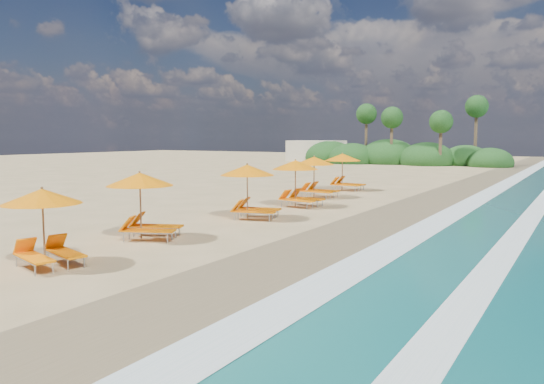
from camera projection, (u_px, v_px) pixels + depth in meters
The scene contains 11 objects.
ground at pixel (272, 223), 20.35m from camera, with size 160.00×160.00×0.00m, color tan.
wet_sand at pixel (370, 232), 18.28m from camera, with size 4.00×160.00×0.01m, color olive.
surf_foam at pixel (449, 239), 16.88m from camera, with size 4.00×160.00×0.01m.
station_1 at pixel (46, 222), 13.41m from camera, with size 2.56×2.48×2.06m.
station_2 at pixel (145, 201), 17.03m from camera, with size 2.93×2.92×2.23m.
station_3 at pixel (251, 188), 21.22m from camera, with size 2.84×2.76×2.27m.
station_4 at pixel (298, 180), 24.92m from camera, with size 2.62×2.46×2.28m.
station_5 at pixel (317, 174), 28.72m from camera, with size 2.55×2.37×2.30m.
station_6 at pixel (345, 169), 32.54m from camera, with size 2.52×2.32×2.35m.
treeline at pixel (396, 156), 64.04m from camera, with size 25.80×8.80×9.74m.
beach_building at pixel (316, 151), 72.35m from camera, with size 7.00×5.00×2.80m, color beige.
Camera 1 is at (10.45, -17.18, 3.33)m, focal length 34.53 mm.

